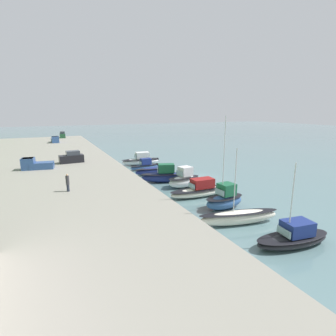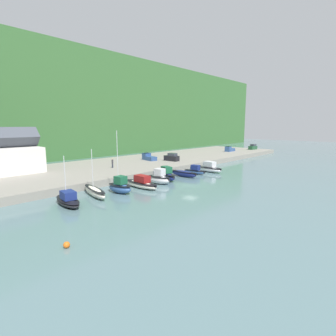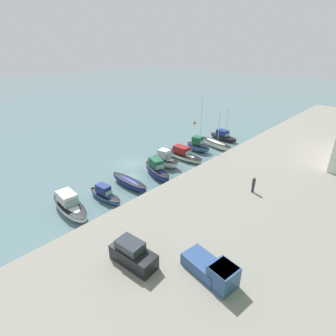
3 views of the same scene
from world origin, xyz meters
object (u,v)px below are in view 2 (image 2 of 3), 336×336
object	(u,v)px
moored_boat_2	(120,187)
moored_boat_7	(195,171)
parked_car_1	(253,147)
pickup_truck_1	(148,157)
moored_boat_0	(68,200)
moored_boat_3	(141,183)
moored_boat_8	(209,168)
moored_boat_5	(166,175)
moored_boat_1	(95,192)
moored_boat_6	(183,173)
parked_car_0	(172,158)
moored_boat_4	(159,178)
mooring_buoy_0	(67,245)
person_on_quay	(112,163)
pickup_truck_0	(229,149)

from	to	relation	value
moored_boat_2	moored_boat_7	bearing A→B (deg)	-1.54
parked_car_1	pickup_truck_1	size ratio (longest dim) A/B	0.86
moored_boat_0	moored_boat_3	xyz separation A→B (m)	(13.88, 0.29, 0.08)
moored_boat_8	parked_car_1	world-z (taller)	parked_car_1
moored_boat_5	moored_boat_8	world-z (taller)	moored_boat_5
moored_boat_1	pickup_truck_1	size ratio (longest dim) A/B	1.67
moored_boat_6	parked_car_0	bearing A→B (deg)	52.02
moored_boat_2	moored_boat_4	bearing A→B (deg)	-4.26
moored_boat_2	moored_boat_0	bearing A→B (deg)	175.32
moored_boat_2	mooring_buoy_0	xyz separation A→B (m)	(-15.32, -12.41, -0.79)
pickup_truck_1	person_on_quay	world-z (taller)	person_on_quay
moored_boat_7	moored_boat_8	xyz separation A→B (m)	(4.49, -0.83, 0.19)
moored_boat_5	pickup_truck_1	xyz separation A→B (m)	(11.72, 17.86, 1.11)
moored_boat_8	pickup_truck_1	xyz separation A→B (m)	(-2.15, 18.93, 1.24)
moored_boat_6	moored_boat_7	world-z (taller)	moored_boat_7
moored_boat_3	pickup_truck_0	xyz separation A→B (m)	(56.83, 14.92, 1.34)
moored_boat_8	pickup_truck_1	world-z (taller)	pickup_truck_1
parked_car_1	person_on_quay	bearing A→B (deg)	89.94
moored_boat_1	moored_boat_2	bearing A→B (deg)	-6.15
moored_boat_0	moored_boat_6	bearing A→B (deg)	9.87
moored_boat_8	pickup_truck_0	size ratio (longest dim) A/B	1.63
moored_boat_8	person_on_quay	distance (m)	22.80
parked_car_1	pickup_truck_0	distance (m)	13.86
moored_boat_3	moored_boat_7	bearing A→B (deg)	4.74
pickup_truck_1	mooring_buoy_0	size ratio (longest dim) A/B	8.26
parked_car_0	moored_boat_6	bearing A→B (deg)	-132.95
moored_boat_5	parked_car_1	size ratio (longest dim) A/B	1.68
moored_boat_6	moored_boat_2	bearing A→B (deg)	-175.77
moored_boat_4	parked_car_0	distance (m)	22.84
moored_boat_2	pickup_truck_1	size ratio (longest dim) A/B	2.07
moored_boat_0	moored_boat_3	distance (m)	13.89
moored_boat_5	mooring_buoy_0	bearing A→B (deg)	-134.68
moored_boat_3	moored_boat_4	distance (m)	4.46
moored_boat_7	parked_car_1	size ratio (longest dim) A/B	1.33
moored_boat_5	mooring_buoy_0	size ratio (longest dim) A/B	11.99
moored_boat_8	mooring_buoy_0	world-z (taller)	moored_boat_8
moored_boat_7	mooring_buoy_0	xyz separation A→B (m)	(-37.48, -13.81, -0.43)
moored_boat_7	moored_boat_8	distance (m)	4.57
moored_boat_3	pickup_truck_0	world-z (taller)	pickup_truck_0
moored_boat_7	moored_boat_0	bearing A→B (deg)	178.94
moored_boat_3	moored_boat_8	bearing A→B (deg)	1.78
parked_car_1	pickup_truck_0	world-z (taller)	parked_car_1
pickup_truck_0	mooring_buoy_0	size ratio (longest dim) A/B	8.02
pickup_truck_0	moored_boat_7	bearing A→B (deg)	106.37
moored_boat_0	moored_boat_1	distance (m)	5.28
parked_car_0	parked_car_1	distance (m)	47.49
moored_boat_2	moored_boat_6	bearing A→B (deg)	-1.54
moored_boat_8	pickup_truck_1	size ratio (longest dim) A/B	1.58
moored_boat_5	pickup_truck_0	xyz separation A→B (m)	(48.86, 13.51, 1.11)
moored_boat_4	moored_boat_7	distance (m)	12.96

